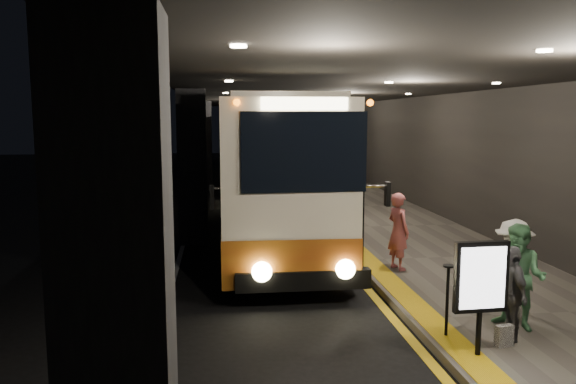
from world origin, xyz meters
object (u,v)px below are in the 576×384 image
coach_main (272,175)px  passenger_waiting_white (513,270)px  passenger_waiting_grey (511,293)px  bag_polka (504,336)px  passenger_boarding (398,231)px  passenger_waiting_green (520,277)px  stanchion_post (447,301)px  info_sign (481,279)px  coach_second (251,151)px

coach_main → passenger_waiting_white: size_ratio=7.36×
coach_main → passenger_waiting_grey: bearing=-68.7°
coach_main → bag_polka: bearing=-70.5°
passenger_boarding → bag_polka: passenger_boarding is taller
passenger_waiting_grey → bag_polka: bearing=-37.9°
passenger_waiting_green → passenger_waiting_grey: passenger_waiting_green is taller
passenger_waiting_grey → stanchion_post: (-0.93, 0.24, -0.18)m
coach_main → passenger_boarding: 4.95m
coach_main → bag_polka: (2.74, -8.65, -1.60)m
passenger_boarding → passenger_waiting_green: bearing=172.0°
coach_main → bag_polka: 9.21m
coach_main → info_sign: bearing=-74.3°
stanchion_post → passenger_waiting_white: bearing=23.1°
coach_main → passenger_waiting_grey: 8.95m
coach_second → passenger_boarding: size_ratio=6.76×
bag_polka → passenger_waiting_green: bearing=48.8°
passenger_boarding → info_sign: size_ratio=1.04×
info_sign → passenger_boarding: bearing=84.1°
bag_polka → stanchion_post: (-0.71, 0.50, 0.41)m
passenger_waiting_white → bag_polka: 1.49m
stanchion_post → coach_main: bearing=104.0°
coach_second → stanchion_post: (1.88, -22.16, -1.08)m
coach_main → stanchion_post: size_ratio=11.21×
coach_second → passenger_waiting_white: size_ratio=6.85×
passenger_boarding → passenger_waiting_grey: passenger_boarding is taller
coach_second → passenger_waiting_green: (3.17, -22.00, -0.78)m
bag_polka → info_sign: size_ratio=0.20×
coach_main → passenger_waiting_green: 8.69m
passenger_waiting_grey → bag_polka: passenger_waiting_grey is taller
coach_main → passenger_waiting_white: bearing=-63.5°
passenger_waiting_grey → stanchion_post: bearing=-102.7°
stanchion_post → coach_second: bearing=94.8°
coach_main → passenger_waiting_green: bearing=-65.6°
passenger_waiting_grey → bag_polka: size_ratio=4.50×
passenger_waiting_white → info_sign: bearing=-2.9°
bag_polka → coach_main: bearing=107.6°
passenger_boarding → info_sign: 4.75m
coach_second → stanchion_post: 22.27m
coach_main → stanchion_post: bearing=-74.1°
passenger_waiting_white → passenger_boarding: bearing=-124.9°
coach_main → coach_second: coach_main is taller
passenger_boarding → passenger_waiting_white: size_ratio=1.01×
bag_polka → coach_second: bearing=96.5°
passenger_waiting_grey → coach_second: bearing=-171.1°
passenger_waiting_white → stanchion_post: size_ratio=1.52×
passenger_waiting_green → bag_polka: size_ratio=5.26×
passenger_waiting_green → passenger_waiting_white: size_ratio=1.00×
passenger_waiting_grey → bag_polka: (-0.22, -0.26, -0.58)m
passenger_boarding → passenger_waiting_white: passenger_boarding is taller
passenger_waiting_white → passenger_waiting_grey: 0.99m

